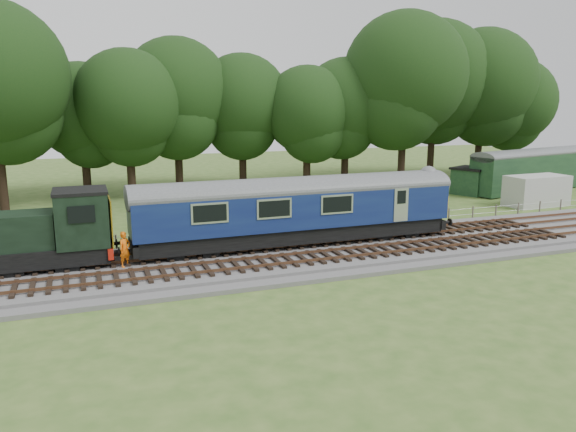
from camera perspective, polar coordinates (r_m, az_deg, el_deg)
name	(u,v)px	position (r m, az deg, el deg)	size (l,w,h in m)	color
ground	(279,259)	(29.85, -0.89, -4.41)	(120.00, 120.00, 0.00)	#395A21
ballast	(279,256)	(29.80, -0.89, -4.09)	(70.00, 7.00, 0.35)	#4C4C4F
track_north	(271,245)	(31.02, -1.76, -3.00)	(67.20, 2.40, 0.21)	black
track_south	(290,260)	(28.29, 0.20, -4.45)	(67.20, 2.40, 0.21)	black
fence	(254,240)	(33.98, -3.44, -2.43)	(64.00, 0.12, 1.00)	#6B6054
tree_line	(197,195)	(50.63, -9.28, 2.15)	(70.00, 8.00, 18.00)	black
dmu_railcar	(297,205)	(31.05, 0.90, 1.16)	(18.05, 2.86, 3.88)	black
shunter_loco	(22,237)	(29.25, -25.44, -1.92)	(8.91, 2.60, 3.38)	black
worker	(125,249)	(28.23, -16.24, -3.27)	(0.64, 0.42, 1.75)	orange
parked_coach	(535,167)	(56.82, 23.77, 4.54)	(15.19, 5.60, 3.83)	#16321D
shed	(471,181)	(52.64, 18.13, 3.43)	(3.89, 3.89, 2.41)	#16321D
caravan	(537,191)	(48.78, 23.93, 2.37)	(4.94, 2.41, 2.41)	#ACACA7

